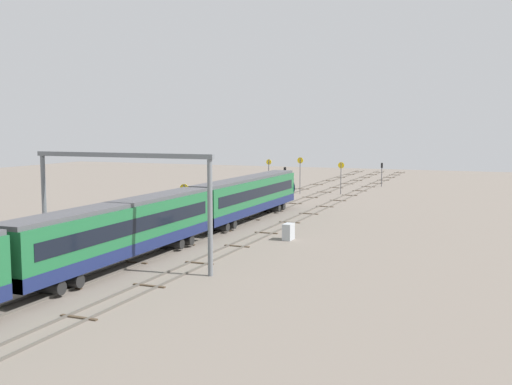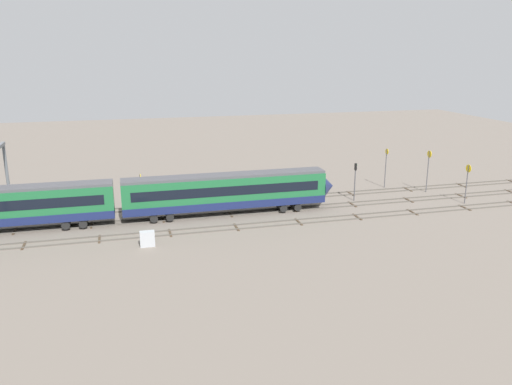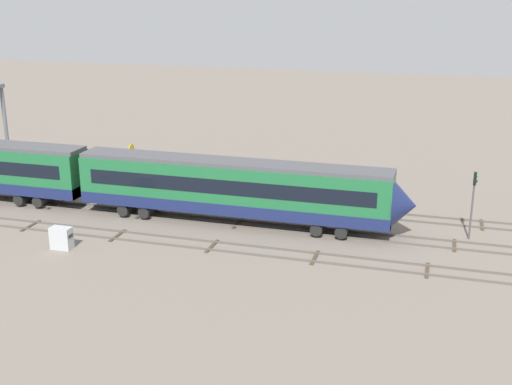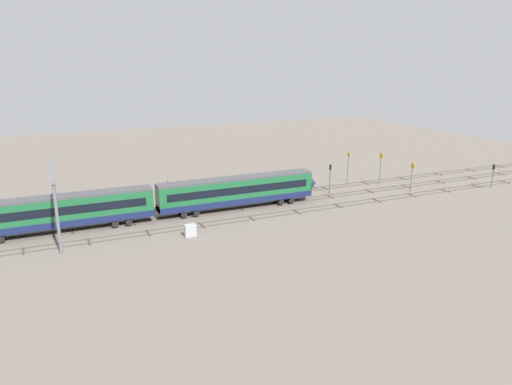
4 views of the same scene
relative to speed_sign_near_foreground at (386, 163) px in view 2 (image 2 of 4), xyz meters
The scene contains 10 objects.
ground_plane 29.06m from the speed_sign_near_foreground, 166.38° to the right, with size 190.99×190.99×0.00m, color slate.
track_near_foreground 30.57m from the speed_sign_near_foreground, 157.37° to the right, with size 174.99×2.40×0.16m.
track_with_train 29.05m from the speed_sign_near_foreground, 166.38° to the right, with size 174.99×2.40×0.16m.
track_middle 28.31m from the speed_sign_near_foreground, behind, with size 174.99×2.40×0.16m.
speed_sign_near_foreground is the anchor object (origin of this frame).
speed_sign_mid_trackside 11.63m from the speed_sign_near_foreground, 58.83° to the right, with size 0.14×1.00×5.10m.
speed_sign_far_trackside 5.74m from the speed_sign_near_foreground, 40.06° to the right, with size 0.14×0.97×5.82m.
speed_sign_distant_end 34.44m from the speed_sign_near_foreground, behind, with size 0.14×1.03×4.90m.
signal_light_trackside_approach 8.81m from the speed_sign_near_foreground, 144.31° to the right, with size 0.31×0.32×4.98m.
relay_cabinet 37.42m from the speed_sign_near_foreground, 156.47° to the right, with size 1.48×0.80×1.55m.
Camera 2 is at (-7.95, -57.62, 18.86)m, focal length 36.14 mm.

